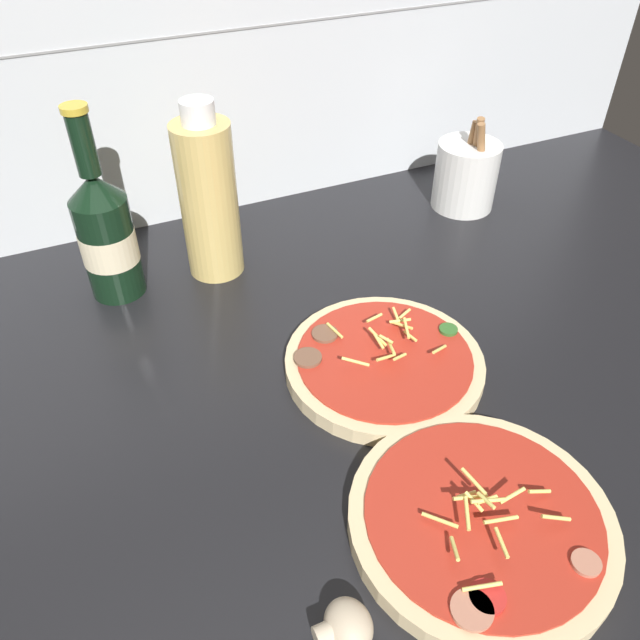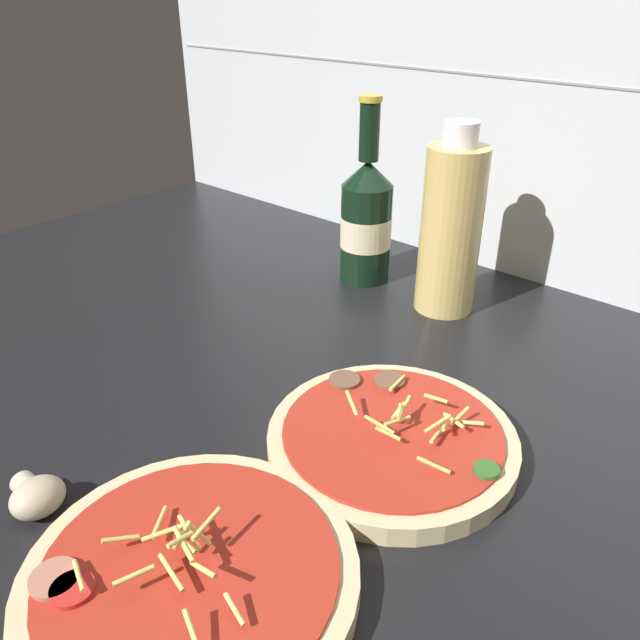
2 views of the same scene
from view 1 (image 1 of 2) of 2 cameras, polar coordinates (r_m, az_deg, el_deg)
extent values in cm
cube|color=black|center=(73.65, 3.12, -6.60)|extent=(160.00, 90.00, 2.50)
cube|color=silver|center=(96.50, -9.63, 24.61)|extent=(160.00, 1.00, 60.00)
cube|color=gray|center=(95.98, -9.53, 24.54)|extent=(156.80, 0.16, 0.30)
cylinder|color=beige|center=(62.13, 14.45, -17.42)|extent=(24.53, 24.53, 2.00)
cylinder|color=#B22D1E|center=(61.19, 14.63, -16.83)|extent=(21.58, 21.58, 0.30)
cylinder|color=red|center=(56.86, 15.06, -23.26)|extent=(3.05, 3.05, 0.40)
cylinder|color=#B7755B|center=(60.90, 23.15, -19.74)|extent=(2.55, 2.55, 0.40)
cylinder|color=#B7755B|center=(56.10, 13.72, -24.34)|extent=(3.51, 3.51, 0.40)
cylinder|color=#EADB6B|center=(61.17, 20.77, -16.55)|extent=(2.79, 1.33, 1.12)
cylinder|color=#EADB6B|center=(59.58, 13.59, -15.48)|extent=(3.36, 1.12, 0.83)
cylinder|color=#EADB6B|center=(57.99, 16.28, -18.95)|extent=(1.13, 2.82, 0.42)
cylinder|color=#EADB6B|center=(59.59, 16.21, -17.13)|extent=(3.38, 0.96, 0.74)
cylinder|color=#EADB6B|center=(60.37, 17.18, -15.07)|extent=(2.62, 0.36, 1.01)
cylinder|color=#EADB6B|center=(59.75, 13.87, -14.11)|extent=(0.91, 3.10, 0.70)
cylinder|color=#EADB6B|center=(57.25, 12.21, -19.74)|extent=(1.36, 2.55, 1.11)
cylinder|color=#EADB6B|center=(56.47, 14.60, -22.50)|extent=(3.25, 1.38, 0.80)
cylinder|color=#EADB6B|center=(59.30, 15.02, -15.57)|extent=(2.05, 0.48, 0.43)
cylinder|color=#EADB6B|center=(59.13, 13.91, -15.82)|extent=(0.96, 2.16, 1.01)
cylinder|color=#EADB6B|center=(59.07, 15.11, -15.65)|extent=(3.24, 1.20, 0.73)
cylinder|color=#EADB6B|center=(58.73, 14.94, -15.65)|extent=(0.48, 2.19, 0.86)
cylinder|color=#EADB6B|center=(58.88, 10.91, -17.53)|extent=(2.35, 2.87, 0.70)
cylinder|color=#EADB6B|center=(58.36, 13.29, -16.82)|extent=(1.80, 2.93, 0.73)
cylinder|color=#EADB6B|center=(62.73, 19.42, -14.56)|extent=(2.40, 0.84, 0.98)
cylinder|color=#EADB6B|center=(60.59, 13.24, -15.28)|extent=(2.13, 0.39, 0.81)
cylinder|color=beige|center=(74.07, 5.87, -4.02)|extent=(23.37, 23.37, 1.97)
cylinder|color=#B22D1E|center=(73.29, 5.93, -3.38)|extent=(20.57, 20.57, 0.30)
cylinder|color=#336628|center=(77.61, 11.65, -0.86)|extent=(2.27, 2.27, 0.40)
cylinder|color=brown|center=(75.43, 0.45, -1.26)|extent=(3.22, 3.22, 0.40)
cylinder|color=brown|center=(72.31, -1.12, -3.47)|extent=(3.28, 3.28, 0.40)
cylinder|color=#EADB6B|center=(71.40, 6.06, -3.42)|extent=(3.00, 1.14, 1.27)
cylinder|color=#EADB6B|center=(72.17, 6.07, -1.75)|extent=(1.15, 1.79, 0.47)
cylinder|color=#EADB6B|center=(76.67, 7.33, -0.07)|extent=(2.66, 1.11, 0.49)
cylinder|color=#EADB6B|center=(74.93, 8.26, -1.47)|extent=(0.69, 2.22, 0.48)
cylinder|color=#EADB6B|center=(73.27, 5.28, -1.53)|extent=(1.08, 3.09, 0.98)
cylinder|color=#EADB6B|center=(73.75, 10.87, -2.64)|extent=(2.82, 1.62, 1.31)
cylinder|color=#EADB6B|center=(72.84, 5.41, -1.95)|extent=(0.47, 2.15, 0.94)
cylinder|color=#EADB6B|center=(78.03, 7.51, 0.38)|extent=(2.85, 1.17, 0.97)
cylinder|color=#EADB6B|center=(76.14, 4.98, 0.20)|extent=(2.35, 0.83, 0.37)
cylinder|color=#EADB6B|center=(75.82, 7.41, -0.45)|extent=(1.67, 3.20, 1.09)
cylinder|color=#EADB6B|center=(71.51, 7.31, -3.35)|extent=(2.32, 1.31, 1.12)
cylinder|color=#EADB6B|center=(70.30, 3.54, -3.72)|extent=(2.86, 2.06, 0.98)
cylinder|color=#EADB6B|center=(74.60, 7.92, -0.73)|extent=(1.26, 2.91, 1.05)
cylinder|color=#EADB6B|center=(72.33, 6.49, -2.38)|extent=(1.12, 2.99, 0.77)
cylinder|color=#EADB6B|center=(75.37, 1.35, -0.95)|extent=(0.82, 3.24, 0.49)
cylinder|color=#EADB6B|center=(77.27, 7.03, 0.30)|extent=(0.76, 2.71, 1.21)
cylinder|color=black|center=(86.90, -18.69, 6.32)|extent=(7.24, 7.24, 13.98)
cone|color=black|center=(82.72, -19.95, 11.34)|extent=(7.24, 7.24, 3.45)
cylinder|color=black|center=(80.43, -20.85, 14.79)|extent=(2.75, 2.75, 7.67)
cylinder|color=gold|center=(78.91, -21.59, 17.54)|extent=(3.16, 3.16, 0.80)
cylinder|color=beige|center=(86.76, -18.73, 6.48)|extent=(7.31, 7.31, 4.47)
cylinder|color=#D6B766|center=(86.21, -10.11, 10.59)|extent=(7.79, 7.79, 21.56)
cylinder|color=white|center=(81.06, -11.14, 18.15)|extent=(4.28, 4.28, 2.94)
cylinder|color=beige|center=(54.97, 0.72, -26.83)|extent=(2.04, 2.04, 2.04)
ellipsoid|color=#C6B293|center=(55.31, 2.62, -26.10)|extent=(3.85, 4.53, 3.17)
cylinder|color=silver|center=(106.24, 13.17, 12.72)|extent=(10.08, 10.08, 10.75)
cylinder|color=olive|center=(104.34, 14.04, 14.84)|extent=(2.97, 3.29, 11.21)
cylinder|color=olive|center=(102.90, 14.50, 14.33)|extent=(3.62, 1.75, 10.96)
cylinder|color=olive|center=(104.96, 13.45, 14.72)|extent=(2.34, 1.94, 10.01)
camera|label=2|loc=(0.56, 57.38, 8.31)|focal=35.00mm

